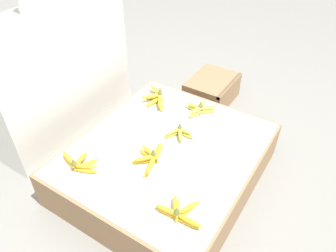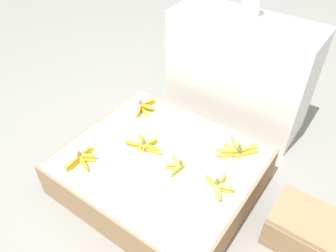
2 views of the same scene
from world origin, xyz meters
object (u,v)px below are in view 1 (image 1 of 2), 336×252
object	(u,v)px
banana_bunch_middle_midright	(179,133)
foam_tray_white	(67,0)
banana_bunch_middle_midleft	(151,157)
banana_bunch_back_right	(157,97)
banana_bunch_middle_right	(200,108)
banana_bunch_back_left	(79,163)
banana_bunch_front_left	(180,213)
wooden_crate	(212,90)

from	to	relation	value
banana_bunch_middle_midright	foam_tray_white	distance (m)	1.09
banana_bunch_middle_midleft	banana_bunch_back_right	distance (m)	0.56
banana_bunch_middle_right	banana_bunch_back_left	xyz separation A→B (m)	(-0.76, 0.31, -0.00)
banana_bunch_front_left	banana_bunch_middle_right	bearing A→B (deg)	21.55
banana_bunch_middle_midright	banana_bunch_middle_right	world-z (taller)	banana_bunch_middle_right
wooden_crate	banana_bunch_middle_midright	distance (m)	0.79
banana_bunch_middle_midleft	banana_bunch_back_left	xyz separation A→B (m)	(-0.24, 0.30, -0.00)
banana_bunch_middle_right	wooden_crate	bearing A→B (deg)	16.30
banana_bunch_middle_midleft	banana_bunch_back_right	size ratio (longest dim) A/B	1.16
banana_bunch_middle_midleft	foam_tray_white	xyz separation A→B (m)	(0.42, 0.91, 0.55)
banana_bunch_middle_midleft	banana_bunch_middle_midright	size ratio (longest dim) A/B	1.67
banana_bunch_back_left	foam_tray_white	xyz separation A→B (m)	(0.65, 0.61, 0.55)
banana_bunch_front_left	banana_bunch_back_right	bearing A→B (deg)	40.45
banana_bunch_middle_midleft	banana_bunch_back_right	bearing A→B (deg)	31.06
banana_bunch_middle_midright	banana_bunch_back_left	xyz separation A→B (m)	(-0.49, 0.32, 0.00)
wooden_crate	banana_bunch_back_left	world-z (taller)	banana_bunch_back_left
banana_bunch_back_right	wooden_crate	bearing A→B (deg)	-17.06
foam_tray_white	banana_bunch_front_left	bearing A→B (deg)	-117.65
foam_tray_white	banana_bunch_middle_midright	bearing A→B (deg)	-99.85
wooden_crate	foam_tray_white	xyz separation A→B (m)	(-0.59, 0.78, 0.72)
banana_bunch_middle_midleft	banana_bunch_back_left	bearing A→B (deg)	128.62
banana_bunch_middle_midleft	banana_bunch_middle_right	bearing A→B (deg)	-1.42
banana_bunch_middle_midright	foam_tray_white	world-z (taller)	foam_tray_white
banana_bunch_middle_midleft	banana_bunch_middle_right	xyz separation A→B (m)	(0.53, -0.01, 0.00)
banana_bunch_front_left	banana_bunch_back_left	distance (m)	0.60
banana_bunch_middle_midleft	banana_bunch_middle_right	size ratio (longest dim) A/B	1.33
banana_bunch_back_right	foam_tray_white	world-z (taller)	foam_tray_white
banana_bunch_front_left	banana_bunch_middle_midleft	xyz separation A→B (m)	(0.22, 0.31, 0.00)
banana_bunch_middle_midleft	foam_tray_white	distance (m)	1.14
wooden_crate	banana_bunch_middle_right	world-z (taller)	banana_bunch_middle_right
banana_bunch_middle_right	foam_tray_white	xyz separation A→B (m)	(-0.11, 0.92, 0.55)
banana_bunch_front_left	banana_bunch_back_right	xyz separation A→B (m)	(0.70, 0.60, 0.00)
wooden_crate	banana_bunch_middle_midright	xyz separation A→B (m)	(-0.76, -0.15, 0.17)
banana_bunch_front_left	banana_bunch_middle_midright	size ratio (longest dim) A/B	1.52
banana_bunch_back_left	banana_bunch_back_right	size ratio (longest dim) A/B	1.07
banana_bunch_back_right	banana_bunch_middle_midright	bearing A→B (deg)	-126.02
banana_bunch_back_right	foam_tray_white	bearing A→B (deg)	96.12
banana_bunch_middle_midright	banana_bunch_back_right	distance (m)	0.39
banana_bunch_middle_midleft	foam_tray_white	bearing A→B (deg)	65.29
wooden_crate	banana_bunch_middle_midleft	xyz separation A→B (m)	(-1.01, -0.13, 0.17)
wooden_crate	banana_bunch_middle_midleft	distance (m)	1.03
banana_bunch_middle_midleft	banana_bunch_back_right	xyz separation A→B (m)	(0.48, 0.29, 0.00)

